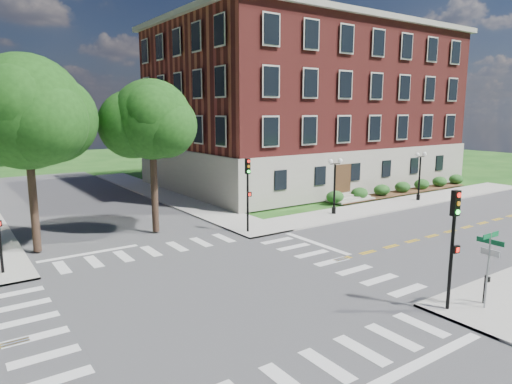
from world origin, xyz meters
TOP-DOWN VIEW (x-y plane):
  - ground at (0.00, 0.00)m, footprint 160.00×160.00m
  - road_ew at (0.00, 0.00)m, footprint 90.00×12.00m
  - road_ns at (0.00, 0.00)m, footprint 12.00×90.00m
  - sidewalk_ne at (15.38, 15.38)m, footprint 34.00×34.00m
  - crosswalk_east at (7.20, 0.00)m, footprint 2.20×10.20m
  - stop_bar_east at (8.80, 3.00)m, footprint 0.40×5.50m
  - main_building at (24.00, 21.99)m, footprint 30.60×22.40m
  - shrub_row at (27.00, 10.80)m, footprint 18.00×2.00m
  - tree_c at (-5.37, 10.54)m, footprint 6.18×6.18m
  - tree_d at (1.80, 10.81)m, footprint 5.05×5.05m
  - traffic_signal_se at (6.71, -7.06)m, footprint 0.34×0.38m
  - traffic_signal_ne at (6.73, 7.33)m, footprint 0.37×0.43m
  - twin_lamp_west at (15.12, 7.98)m, footprint 1.36×0.36m
  - twin_lamp_east at (25.08, 7.63)m, footprint 1.36×0.36m
  - street_sign_pole at (8.01, -7.85)m, footprint 1.10×1.10m
  - push_button_post at (8.42, -7.60)m, footprint 0.14×0.21m

SIDE VIEW (x-z plane):
  - ground at x=0.00m, z-range 0.00..0.00m
  - crosswalk_east at x=7.20m, z-range -0.01..0.01m
  - stop_bar_east at x=8.80m, z-range 0.00..0.00m
  - shrub_row at x=27.00m, z-range -0.65..0.65m
  - road_ew at x=0.00m, z-range 0.00..0.01m
  - road_ns at x=0.00m, z-range 0.00..0.01m
  - sidewalk_ne at x=15.38m, z-range 0.00..0.12m
  - push_button_post at x=8.42m, z-range 0.20..1.40m
  - street_sign_pole at x=8.01m, z-range 0.76..3.86m
  - twin_lamp_west at x=15.12m, z-range 0.41..4.64m
  - twin_lamp_east at x=25.08m, z-range 0.41..4.64m
  - traffic_signal_se at x=6.71m, z-range 0.79..5.59m
  - traffic_signal_ne at x=6.73m, z-range 0.79..5.59m
  - tree_d at x=1.80m, z-range 2.45..12.22m
  - tree_c at x=-5.37m, z-range 2.42..13.24m
  - main_building at x=24.00m, z-range 0.09..16.59m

